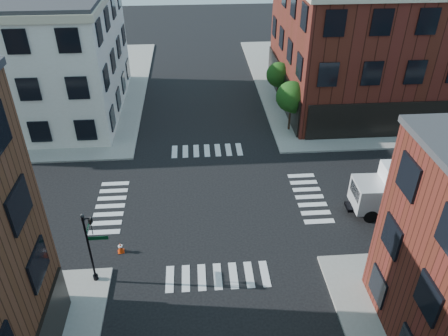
% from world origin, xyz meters
% --- Properties ---
extents(ground, '(120.00, 120.00, 0.00)m').
position_xyz_m(ground, '(0.00, 0.00, 0.00)').
color(ground, black).
rests_on(ground, ground).
extents(sidewalk_ne, '(30.00, 30.00, 0.15)m').
position_xyz_m(sidewalk_ne, '(21.00, 21.00, 0.07)').
color(sidewalk_ne, gray).
rests_on(sidewalk_ne, ground).
extents(sidewalk_nw, '(30.00, 30.00, 0.15)m').
position_xyz_m(sidewalk_nw, '(-21.00, 21.00, 0.07)').
color(sidewalk_nw, gray).
rests_on(sidewalk_nw, ground).
extents(building_ne, '(25.00, 16.00, 12.00)m').
position_xyz_m(building_ne, '(20.50, 16.00, 6.00)').
color(building_ne, '#481B12').
rests_on(building_ne, ground).
extents(tree_near, '(2.69, 2.69, 4.49)m').
position_xyz_m(tree_near, '(7.56, 9.98, 3.16)').
color(tree_near, black).
rests_on(tree_near, ground).
extents(tree_far, '(2.43, 2.43, 4.07)m').
position_xyz_m(tree_far, '(7.56, 15.98, 2.87)').
color(tree_far, black).
rests_on(tree_far, ground).
extents(signal_pole, '(1.29, 1.24, 4.60)m').
position_xyz_m(signal_pole, '(-6.72, -6.68, 2.86)').
color(signal_pole, black).
rests_on(signal_pole, ground).
extents(box_truck, '(7.67, 2.52, 3.44)m').
position_xyz_m(box_truck, '(13.23, -2.02, 1.79)').
color(box_truck, white).
rests_on(box_truck, ground).
extents(traffic_cone, '(0.45, 0.45, 0.70)m').
position_xyz_m(traffic_cone, '(-5.70, -4.57, 0.34)').
color(traffic_cone, red).
rests_on(traffic_cone, ground).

